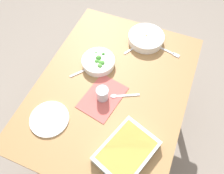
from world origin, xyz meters
name	(u,v)px	position (x,y,z in m)	size (l,w,h in m)	color
ground_plane	(112,130)	(0.00, 0.00, 0.00)	(6.00, 6.00, 0.00)	slate
dining_table	(112,94)	(0.00, 0.00, 0.65)	(1.20, 0.90, 0.74)	olive
placemat	(103,97)	(0.09, -0.02, 0.74)	(0.28, 0.20, 0.00)	#B24C47
stew_bowl	(146,38)	(-0.44, 0.08, 0.77)	(0.25, 0.25, 0.06)	white
broccoli_bowl	(98,62)	(-0.13, -0.15, 0.77)	(0.22, 0.22, 0.07)	white
baking_dish	(127,151)	(0.35, 0.22, 0.77)	(0.36, 0.31, 0.06)	silver
drink_cup	(102,94)	(0.09, -0.02, 0.78)	(0.07, 0.07, 0.08)	#B2BCC6
side_plate	(49,119)	(0.33, -0.24, 0.75)	(0.22, 0.22, 0.01)	white
spoon_by_stew	(137,46)	(-0.37, 0.04, 0.74)	(0.16, 0.10, 0.01)	silver
spoon_by_broccoli	(86,69)	(-0.06, -0.20, 0.74)	(0.15, 0.12, 0.01)	silver
spoon_spare	(121,96)	(0.04, 0.07, 0.74)	(0.10, 0.16, 0.01)	silver
fork_on_table	(169,52)	(-0.40, 0.25, 0.74)	(0.05, 0.18, 0.01)	silver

